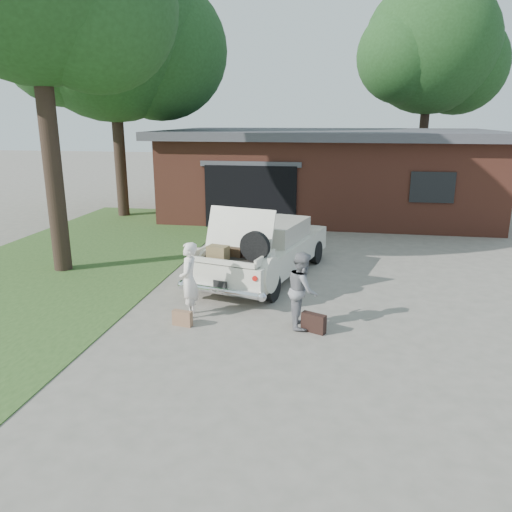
# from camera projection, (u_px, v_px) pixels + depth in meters

# --- Properties ---
(ground) EXTENTS (90.00, 90.00, 0.00)m
(ground) POSITION_uv_depth(u_px,v_px,m) (251.00, 318.00, 9.75)
(ground) COLOR gray
(ground) RESTS_ON ground
(grass_strip) EXTENTS (6.00, 16.00, 0.02)m
(grass_strip) POSITION_uv_depth(u_px,v_px,m) (72.00, 262.00, 13.51)
(grass_strip) COLOR #2D4C1E
(grass_strip) RESTS_ON ground
(house) EXTENTS (12.80, 7.80, 3.30)m
(house) POSITION_uv_depth(u_px,v_px,m) (327.00, 172.00, 20.02)
(house) COLOR brown
(house) RESTS_ON ground
(tree_back) EXTENTS (7.86, 6.84, 10.42)m
(tree_back) POSITION_uv_depth(u_px,v_px,m) (114.00, 34.00, 18.10)
(tree_back) COLOR #38281E
(tree_back) RESTS_ON ground
(tree_right) EXTENTS (7.18, 6.24, 10.14)m
(tree_right) POSITION_uv_depth(u_px,v_px,m) (432.00, 52.00, 23.45)
(tree_right) COLOR #38281E
(tree_right) RESTS_ON ground
(sedan) EXTENTS (2.90, 5.02, 1.91)m
(sedan) POSITION_uv_depth(u_px,v_px,m) (265.00, 249.00, 12.16)
(sedan) COLOR beige
(sedan) RESTS_ON ground
(woman_left) EXTENTS (0.46, 0.61, 1.49)m
(woman_left) POSITION_uv_depth(u_px,v_px,m) (189.00, 280.00, 9.67)
(woman_left) COLOR white
(woman_left) RESTS_ON ground
(woman_right) EXTENTS (0.64, 0.77, 1.43)m
(woman_right) POSITION_uv_depth(u_px,v_px,m) (302.00, 290.00, 9.22)
(woman_right) COLOR gray
(woman_right) RESTS_ON ground
(suitcase_left) EXTENTS (0.40, 0.19, 0.29)m
(suitcase_left) POSITION_uv_depth(u_px,v_px,m) (182.00, 318.00, 9.37)
(suitcase_left) COLOR #9C6F4F
(suitcase_left) RESTS_ON ground
(suitcase_right) EXTENTS (0.48, 0.32, 0.35)m
(suitcase_right) POSITION_uv_depth(u_px,v_px,m) (314.00, 323.00, 9.09)
(suitcase_right) COLOR black
(suitcase_right) RESTS_ON ground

